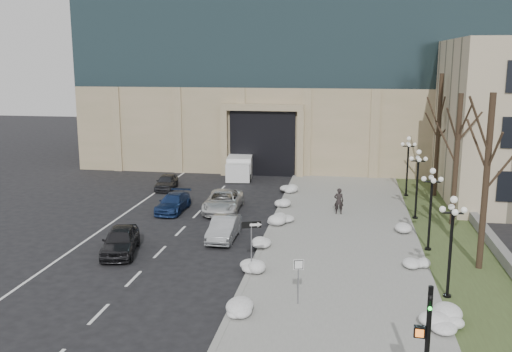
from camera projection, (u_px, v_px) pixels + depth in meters
The scene contains 33 objects.
ground at pixel (241, 350), 21.13m from camera, with size 160.00×160.00×0.00m, color black.
sidewalk at pixel (342, 238), 34.10m from camera, with size 9.00×40.00×0.12m, color gray.
curb at pixel (267, 234), 34.80m from camera, with size 0.30×40.00×0.14m, color gray.
grass_strip at pixel (455, 244), 33.09m from camera, with size 4.00×40.00×0.10m, color #3C4924.
stone_wall at pixel (483, 230), 34.65m from camera, with size 0.50×30.00×0.70m, color gray.
car_a at pixel (120, 241), 31.43m from camera, with size 1.76×4.38×1.49m, color black.
car_b at pixel (224, 228), 33.94m from camera, with size 1.44×4.14×1.36m, color #A5A9AD.
car_c at pixel (173, 203), 40.16m from camera, with size 1.74×4.27×1.24m, color navy.
car_d at pixel (223, 201), 40.14m from camera, with size 2.41×5.22×1.45m, color silver.
car_e at pixel (166, 182), 46.96m from camera, with size 1.48×3.67×1.25m, color #2F2F34.
pedestrian at pixel (339, 201), 39.00m from camera, with size 0.66×0.43×1.81m, color black.
box_truck at pixel (240, 166), 51.85m from camera, with size 2.80×6.40×1.97m.
one_way_sign at pixel (255, 231), 28.06m from camera, with size 1.03×0.43×2.75m.
keep_sign at pixel (298, 272), 24.54m from camera, with size 0.45×0.16×2.15m.
traffic_signal at pixel (426, 348), 17.30m from camera, with size 0.68×0.91×3.98m.
snow_clump_b at pixel (240, 308), 23.99m from camera, with size 1.10×1.60×0.36m, color white.
snow_clump_c at pixel (253, 269), 28.45m from camera, with size 1.10×1.60×0.36m, color white.
snow_clump_d at pixel (263, 245), 31.99m from camera, with size 1.10×1.60×0.36m, color white.
snow_clump_e at pixel (275, 221), 36.81m from camera, with size 1.10×1.60×0.36m, color white.
snow_clump_f at pixel (283, 206), 40.68m from camera, with size 1.10×1.60×0.36m, color white.
snow_clump_g at pixel (290, 190), 45.55m from camera, with size 1.10×1.60×0.36m, color white.
snow_clump_h at pixel (447, 319), 22.99m from camera, with size 1.10×1.60×0.36m, color white.
snow_clump_i at pixel (419, 266), 28.87m from camera, with size 1.10×1.60×0.36m, color white.
snow_clump_j at pixel (409, 231), 34.73m from camera, with size 1.10×1.60×0.36m, color white.
snow_clump_k at pixel (445, 325), 22.49m from camera, with size 1.10×1.60×0.36m, color white.
snow_clump_l at pixel (283, 217), 37.67m from camera, with size 1.10×1.60×0.36m, color white.
lamppost_a at pixel (452, 233), 25.01m from camera, with size 1.18×1.18×4.76m.
lamppost_b at pixel (431, 198), 31.29m from camera, with size 1.18×1.18×4.76m.
lamppost_c at pixel (418, 175), 37.58m from camera, with size 1.18×1.18×4.76m.
lamppost_d at pixel (408, 158), 43.86m from camera, with size 1.18×1.18×4.76m.
tree_near at pixel (488, 158), 27.97m from camera, with size 3.20×3.20×9.00m.
tree_mid at pixel (458, 141), 35.77m from camera, with size 3.20×3.20×8.50m.
tree_far at pixel (439, 118), 43.38m from camera, with size 3.20×3.20×9.50m.
Camera 1 is at (3.64, -19.04, 10.60)m, focal length 40.00 mm.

